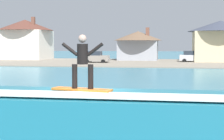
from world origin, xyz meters
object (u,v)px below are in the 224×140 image
at_px(car_far_shore, 193,57).
at_px(house_gabled_white, 220,39).
at_px(house_with_chimney, 25,38).
at_px(wave_crest, 89,116).
at_px(house_small_cottage, 138,43).
at_px(surfer, 83,59).
at_px(surfboard, 82,89).
at_px(car_near_shore, 96,57).

bearing_deg(car_far_shore, house_gabled_white, 25.87).
height_order(car_far_shore, house_with_chimney, house_with_chimney).
bearing_deg(wave_crest, house_small_cottage, 93.65).
height_order(surfer, house_gabled_white, house_gabled_white).
bearing_deg(car_far_shore, house_small_cottage, 155.35).
height_order(surfer, car_far_shore, surfer).
relative_size(surfer, car_far_shore, 0.37).
relative_size(wave_crest, surfer, 6.49).
bearing_deg(house_gabled_white, surfer, -101.88).
relative_size(surfboard, car_far_shore, 0.43).
bearing_deg(house_gabled_white, car_far_shore, -154.13).
relative_size(surfboard, house_gabled_white, 0.18).
height_order(car_near_shore, house_small_cottage, house_small_cottage).
bearing_deg(house_gabled_white, car_near_shore, -160.60).
bearing_deg(house_gabled_white, house_small_cottage, 171.49).
bearing_deg(car_near_shore, wave_crest, -78.10).
height_order(wave_crest, surfer, surfer).
xyz_separation_m(surfboard, car_near_shore, (-8.77, 42.65, -0.70)).
xyz_separation_m(car_near_shore, house_small_cottage, (5.64, 8.80, 2.14)).
bearing_deg(car_near_shore, surfer, -78.34).
distance_m(surfer, car_far_shore, 47.70).
bearing_deg(surfer, house_with_chimney, 114.99).
bearing_deg(car_far_shore, wave_crest, -97.17).
relative_size(surfboard, surfer, 1.18).
xyz_separation_m(wave_crest, house_gabled_white, (10.33, 48.94, 3.06)).
height_order(surfboard, surfer, surfer).
bearing_deg(house_gabled_white, surfboard, -101.93).
distance_m(wave_crest, surfboard, 1.01).
distance_m(surfboard, house_small_cottage, 51.57).
relative_size(wave_crest, surfboard, 5.49).
bearing_deg(surfboard, house_gabled_white, 78.07).
bearing_deg(surfer, surfboard, 135.20).
height_order(car_near_shore, house_gabled_white, house_gabled_white).
height_order(wave_crest, house_small_cottage, house_small_cottage).
relative_size(car_far_shore, house_small_cottage, 0.51).
xyz_separation_m(surfboard, house_gabled_white, (10.45, 49.42, 2.18)).
bearing_deg(car_far_shore, surfer, -97.18).
height_order(wave_crest, car_far_shore, car_far_shore).
bearing_deg(house_gabled_white, wave_crest, -101.92).
bearing_deg(house_gabled_white, house_with_chimney, 174.97).
relative_size(car_far_shore, house_with_chimney, 0.41).
xyz_separation_m(wave_crest, car_far_shore, (5.88, 46.78, 0.19)).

